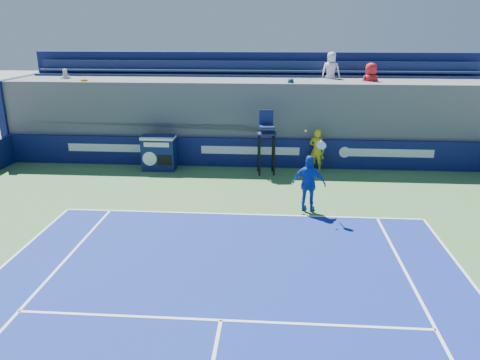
# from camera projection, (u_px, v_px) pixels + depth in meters

# --- Properties ---
(ball_person) EXTENTS (0.72, 0.59, 1.70)m
(ball_person) POSITION_uv_depth(u_px,v_px,m) (317.00, 150.00, 18.45)
(ball_person) COLOR gold
(ball_person) RESTS_ON apron
(back_hoarding) EXTENTS (20.40, 0.21, 1.20)m
(back_hoarding) POSITION_uv_depth(u_px,v_px,m) (250.00, 153.00, 19.12)
(back_hoarding) COLOR #0D144C
(back_hoarding) RESTS_ON ground
(match_clock) EXTENTS (1.32, 0.73, 1.40)m
(match_clock) POSITION_uv_depth(u_px,v_px,m) (159.00, 152.00, 18.68)
(match_clock) COLOR #0F174C
(match_clock) RESTS_ON ground
(umpire_chair) EXTENTS (0.78, 0.78, 2.48)m
(umpire_chair) POSITION_uv_depth(u_px,v_px,m) (266.00, 135.00, 17.95)
(umpire_chair) COLOR black
(umpire_chair) RESTS_ON ground
(tennis_player) EXTENTS (1.12, 0.70, 2.57)m
(tennis_player) POSITION_uv_depth(u_px,v_px,m) (309.00, 183.00, 14.39)
(tennis_player) COLOR #1644B5
(tennis_player) RESTS_ON apron
(stadium_seating) EXTENTS (21.00, 4.05, 4.50)m
(stadium_seating) POSITION_uv_depth(u_px,v_px,m) (253.00, 114.00, 20.67)
(stadium_seating) COLOR #545459
(stadium_seating) RESTS_ON ground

